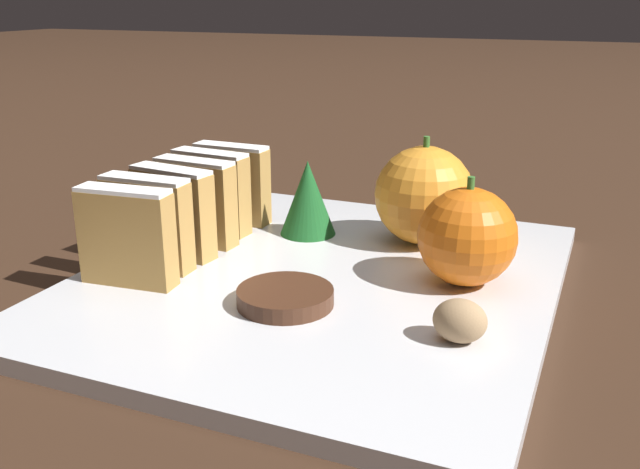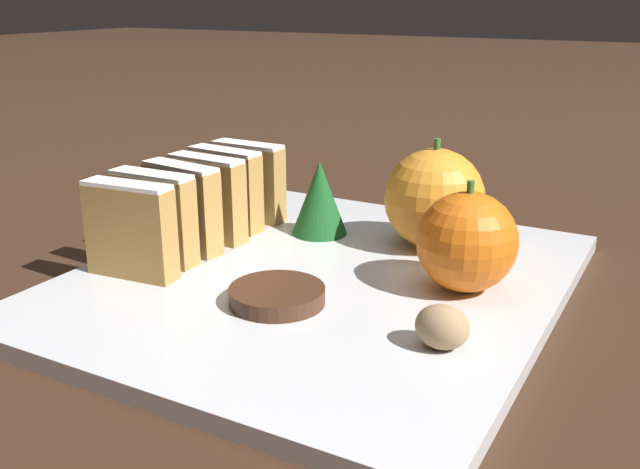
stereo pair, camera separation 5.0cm
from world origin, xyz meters
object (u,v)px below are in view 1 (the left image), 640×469
at_px(orange_far, 424,195).
at_px(chocolate_cookie, 278,296).
at_px(orange_near, 467,237).
at_px(walnut, 460,321).

xyz_separation_m(orange_far, chocolate_cookie, (-0.05, -0.15, -0.03)).
height_order(orange_near, orange_far, orange_far).
relative_size(walnut, chocolate_cookie, 0.50).
bearing_deg(orange_near, orange_far, 124.61).
height_order(walnut, chocolate_cookie, walnut).
xyz_separation_m(orange_far, walnut, (0.07, -0.16, -0.03)).
xyz_separation_m(orange_near, orange_far, (-0.05, 0.07, 0.01)).
relative_size(orange_far, walnut, 2.74).
height_order(orange_far, chocolate_cookie, orange_far).
bearing_deg(orange_near, walnut, -80.03).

